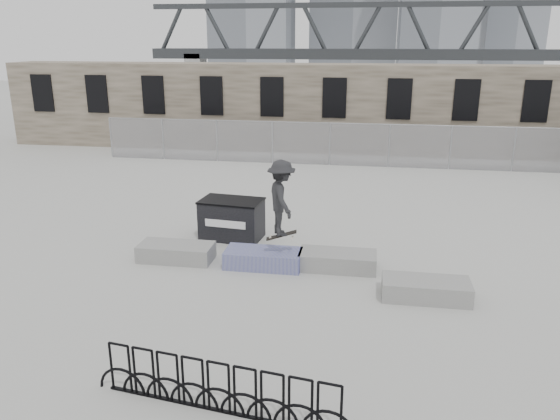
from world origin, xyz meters
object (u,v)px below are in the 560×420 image
object	(u,v)px
planter_far_left	(176,251)
planter_offset	(426,288)
planter_center_right	(338,260)
bike_rack	(219,388)
planter_center_left	(263,258)
skateboarder	(281,198)
dumpster	(232,219)

from	to	relation	value
planter_far_left	planter_offset	bearing A→B (deg)	-11.14
planter_center_right	bike_rack	size ratio (longest dim) A/B	0.45
planter_far_left	planter_center_right	world-z (taller)	same
planter_offset	bike_rack	xyz separation A→B (m)	(-3.64, -4.68, 0.19)
planter_center_left	planter_offset	bearing A→B (deg)	-16.65
planter_center_right	skateboarder	world-z (taller)	skateboarder
bike_rack	skateboarder	world-z (taller)	skateboarder
planter_center_right	bike_rack	bearing A→B (deg)	-104.08
planter_far_left	skateboarder	world-z (taller)	skateboarder
bike_rack	skateboarder	distance (m)	5.99
planter_far_left	planter_center_left	xyz separation A→B (m)	(2.42, -0.06, 0.00)
dumpster	bike_rack	xyz separation A→B (m)	(1.75, -7.87, -0.17)
planter_offset	planter_center_right	bearing A→B (deg)	146.79
planter_center_right	skateboarder	distance (m)	2.23
planter_center_left	dumpster	world-z (taller)	dumpster
planter_far_left	skateboarder	xyz separation A→B (m)	(2.92, -0.16, 1.69)
dumpster	planter_far_left	bearing A→B (deg)	-112.91
planter_far_left	planter_center_left	distance (m)	2.42
planter_far_left	bike_rack	xyz separation A→B (m)	(2.84, -5.96, 0.19)
planter_center_right	bike_rack	distance (m)	6.26
skateboarder	planter_center_left	bearing A→B (deg)	55.13
planter_far_left	dumpster	size ratio (longest dim) A/B	1.03
planter_center_left	planter_offset	world-z (taller)	same
dumpster	bike_rack	world-z (taller)	dumpster
planter_center_left	dumpster	distance (m)	2.41
bike_rack	planter_far_left	bearing A→B (deg)	115.45
planter_far_left	planter_offset	xyz separation A→B (m)	(6.48, -1.28, 0.00)
planter_center_left	planter_center_right	xyz separation A→B (m)	(1.94, 0.17, 0.00)
planter_center_left	planter_center_right	distance (m)	1.95
planter_offset	skateboarder	size ratio (longest dim) A/B	0.96
planter_center_right	bike_rack	world-z (taller)	bike_rack
planter_far_left	skateboarder	bearing A→B (deg)	-3.18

